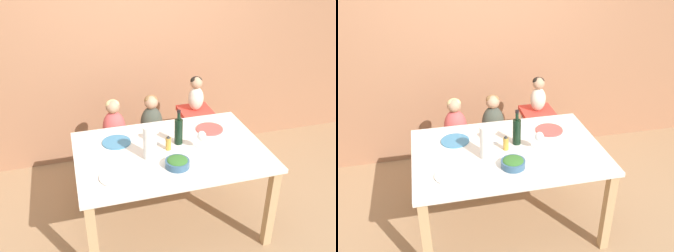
% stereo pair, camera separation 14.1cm
% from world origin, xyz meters
% --- Properties ---
extents(ground_plane, '(14.00, 14.00, 0.00)m').
position_xyz_m(ground_plane, '(0.00, 0.00, 0.00)').
color(ground_plane, '#9E7A56').
extents(wall_back, '(10.00, 0.06, 2.70)m').
position_xyz_m(wall_back, '(0.00, 1.32, 1.35)').
color(wall_back, '#9E6B4C').
rests_on(wall_back, ground_plane).
extents(dining_table, '(1.54, 1.03, 0.78)m').
position_xyz_m(dining_table, '(0.00, 0.00, 0.68)').
color(dining_table, silver).
rests_on(dining_table, ground_plane).
extents(chair_far_left, '(0.38, 0.38, 0.47)m').
position_xyz_m(chair_far_left, '(-0.36, 0.75, 0.39)').
color(chair_far_left, silver).
rests_on(chair_far_left, ground_plane).
extents(chair_far_center, '(0.38, 0.38, 0.47)m').
position_xyz_m(chair_far_center, '(0.02, 0.75, 0.39)').
color(chair_far_center, silver).
rests_on(chair_far_center, ground_plane).
extents(chair_right_highchair, '(0.33, 0.32, 0.73)m').
position_xyz_m(chair_right_highchair, '(0.49, 0.75, 0.56)').
color(chair_right_highchair, silver).
rests_on(chair_right_highchair, ground_plane).
extents(person_child_left, '(0.23, 0.19, 0.47)m').
position_xyz_m(person_child_left, '(-0.36, 0.75, 0.70)').
color(person_child_left, '#C64C4C').
rests_on(person_child_left, chair_far_left).
extents(person_child_center, '(0.23, 0.19, 0.47)m').
position_xyz_m(person_child_center, '(0.02, 0.75, 0.70)').
color(person_child_center, '#3D4238').
rests_on(person_child_center, chair_far_center).
extents(person_baby_right, '(0.16, 0.13, 0.35)m').
position_xyz_m(person_baby_right, '(0.49, 0.75, 0.92)').
color(person_baby_right, beige).
rests_on(person_baby_right, chair_right_highchair).
extents(wine_bottle, '(0.07, 0.07, 0.31)m').
position_xyz_m(wine_bottle, '(0.09, 0.08, 0.90)').
color(wine_bottle, black).
rests_on(wine_bottle, dining_table).
extents(paper_towel_roll, '(0.10, 0.10, 0.28)m').
position_xyz_m(paper_towel_roll, '(-0.19, -0.07, 0.92)').
color(paper_towel_roll, white).
rests_on(paper_towel_roll, dining_table).
extents(wine_glass_near, '(0.07, 0.07, 0.17)m').
position_xyz_m(wine_glass_near, '(0.24, -0.06, 0.90)').
color(wine_glass_near, white).
rests_on(wine_glass_near, dining_table).
extents(wine_glass_far, '(0.07, 0.07, 0.17)m').
position_xyz_m(wine_glass_far, '(-0.09, 0.14, 0.90)').
color(wine_glass_far, white).
rests_on(wine_glass_far, dining_table).
extents(salad_bowl_large, '(0.19, 0.19, 0.07)m').
position_xyz_m(salad_bowl_large, '(-0.02, -0.25, 0.82)').
color(salad_bowl_large, '#335675').
rests_on(salad_bowl_large, dining_table).
extents(dinner_plate_front_left, '(0.24, 0.24, 0.01)m').
position_xyz_m(dinner_plate_front_left, '(-0.49, -0.26, 0.79)').
color(dinner_plate_front_left, silver).
rests_on(dinner_plate_front_left, dining_table).
extents(dinner_plate_back_left, '(0.24, 0.24, 0.01)m').
position_xyz_m(dinner_plate_back_left, '(-0.41, 0.23, 0.79)').
color(dinner_plate_back_left, teal).
rests_on(dinner_plate_back_left, dining_table).
extents(dinner_plate_back_right, '(0.24, 0.24, 0.01)m').
position_xyz_m(dinner_plate_back_right, '(0.43, 0.23, 0.79)').
color(dinner_plate_back_right, '#D14C47').
rests_on(dinner_plate_back_right, dining_table).
extents(condiment_bottle_hot_sauce, '(0.04, 0.04, 0.13)m').
position_xyz_m(condiment_bottle_hot_sauce, '(-0.02, 0.01, 0.84)').
color(condiment_bottle_hot_sauce, '#BC8E33').
rests_on(condiment_bottle_hot_sauce, dining_table).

